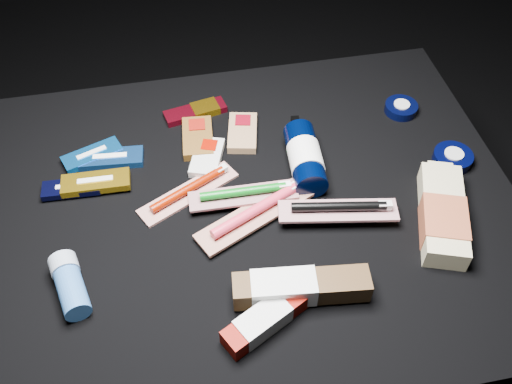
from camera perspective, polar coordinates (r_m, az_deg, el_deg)
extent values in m
plane|color=black|center=(1.36, -0.55, -11.97)|extent=(3.00, 3.00, 0.00)
cube|color=black|center=(1.19, -0.62, -7.36)|extent=(0.98, 0.78, 0.40)
cube|color=#1A4E98|center=(1.13, -14.34, 3.26)|extent=(0.13, 0.06, 0.01)
cube|color=white|center=(1.13, -14.35, 3.29)|extent=(0.07, 0.02, 0.02)
cube|color=blue|center=(1.15, -16.06, 3.57)|extent=(0.12, 0.08, 0.01)
cube|color=silver|center=(1.15, -16.07, 3.60)|extent=(0.06, 0.03, 0.01)
cube|color=black|center=(1.10, -17.97, 0.36)|extent=(0.11, 0.04, 0.01)
cube|color=silver|center=(1.09, -17.98, 0.39)|extent=(0.05, 0.01, 0.01)
cube|color=#AA8113|center=(1.09, -15.72, 0.92)|extent=(0.13, 0.05, 0.01)
cube|color=silver|center=(1.09, -15.73, 0.96)|extent=(0.06, 0.01, 0.02)
cube|color=brown|center=(1.14, -5.84, 5.41)|extent=(0.07, 0.11, 0.02)
cube|color=maroon|center=(1.16, -5.91, 6.42)|extent=(0.03, 0.03, 0.02)
cube|color=silver|center=(1.10, -4.92, 3.45)|extent=(0.08, 0.11, 0.02)
cube|color=#810A00|center=(1.12, -4.67, 4.43)|extent=(0.04, 0.04, 0.02)
cube|color=#9F754E|center=(1.15, -1.36, 5.95)|extent=(0.08, 0.11, 0.02)
cube|color=#660512|center=(1.17, -1.31, 6.91)|extent=(0.04, 0.04, 0.02)
cube|color=maroon|center=(1.20, -6.09, 7.99)|extent=(0.13, 0.06, 0.01)
cube|color=#B58211|center=(1.21, -5.11, 8.30)|extent=(0.06, 0.05, 0.02)
cylinder|color=black|center=(1.07, 4.92, 3.42)|extent=(0.07, 0.15, 0.06)
cylinder|color=white|center=(1.07, 4.98, 3.29)|extent=(0.07, 0.07, 0.06)
cylinder|color=black|center=(1.13, 4.16, 6.49)|extent=(0.02, 0.02, 0.02)
cube|color=black|center=(1.15, 3.98, 6.94)|extent=(0.02, 0.03, 0.01)
cylinder|color=black|center=(1.24, 14.30, 8.14)|extent=(0.07, 0.07, 0.02)
cylinder|color=beige|center=(1.24, 14.31, 8.19)|extent=(0.03, 0.03, 0.02)
cylinder|color=black|center=(1.16, 19.07, 3.25)|extent=(0.07, 0.07, 0.02)
cylinder|color=beige|center=(1.16, 19.09, 3.30)|extent=(0.04, 0.04, 0.02)
cube|color=beige|center=(1.04, 18.15, -2.11)|extent=(0.13, 0.21, 0.04)
cube|color=#A04D30|center=(1.03, 18.25, -3.00)|extent=(0.10, 0.11, 0.04)
cube|color=beige|center=(1.11, 17.81, 1.97)|extent=(0.05, 0.04, 0.03)
cylinder|color=#2F5F9E|center=(0.95, -17.90, -9.53)|extent=(0.06, 0.09, 0.04)
cylinder|color=#8D98AA|center=(0.98, -18.66, -7.00)|extent=(0.05, 0.04, 0.05)
cube|color=silver|center=(1.05, -6.77, -0.11)|extent=(0.20, 0.13, 0.01)
cylinder|color=#731301|center=(1.04, -6.82, 0.29)|extent=(0.15, 0.09, 0.02)
cube|color=silver|center=(1.07, -3.47, 2.26)|extent=(0.03, 0.02, 0.01)
cube|color=#A8A49E|center=(1.00, -0.02, -2.27)|extent=(0.23, 0.15, 0.01)
cylinder|color=#D02E47|center=(0.99, -0.02, -1.79)|extent=(0.17, 0.10, 0.02)
cube|color=silver|center=(1.03, 3.96, 0.57)|extent=(0.03, 0.02, 0.01)
cube|color=#ADA6A2|center=(1.02, -1.28, -0.36)|extent=(0.20, 0.05, 0.01)
cylinder|color=#066012|center=(1.01, -1.29, 0.05)|extent=(0.16, 0.02, 0.02)
cube|color=white|center=(1.02, 2.90, 0.62)|extent=(0.02, 0.01, 0.01)
cube|color=beige|center=(1.00, 8.19, -1.87)|extent=(0.21, 0.08, 0.01)
cylinder|color=black|center=(0.99, 8.27, -1.44)|extent=(0.16, 0.04, 0.02)
cube|color=silver|center=(1.01, 12.78, -1.31)|extent=(0.03, 0.02, 0.01)
cube|color=#7C0800|center=(0.89, 1.91, -11.95)|extent=(0.18, 0.12, 0.03)
cube|color=#BBBBB7|center=(0.88, 0.69, -12.76)|extent=(0.10, 0.08, 0.04)
cube|color=#3F2A14|center=(0.90, 4.55, -9.46)|extent=(0.22, 0.07, 0.04)
cube|color=silver|center=(0.90, 2.75, -9.54)|extent=(0.11, 0.06, 0.04)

